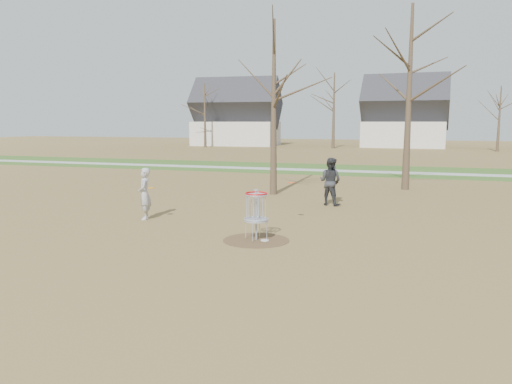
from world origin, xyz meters
TOP-DOWN VIEW (x-y plane):
  - ground at (0.00, 0.00)m, footprint 160.00×160.00m
  - green_band at (0.00, 21.00)m, footprint 160.00×8.00m
  - footpath at (0.00, 20.00)m, footprint 160.00×1.50m
  - dirt_circle at (0.00, 0.00)m, footprint 1.80×1.80m
  - player_standing at (-4.40, 1.67)m, footprint 0.64×0.73m
  - player_throwing at (0.88, 6.39)m, footprint 1.05×0.92m
  - disc_grounded at (0.24, -0.00)m, footprint 0.22×0.22m
  - discs_in_play at (-1.77, 2.11)m, footprint 4.59×1.29m
  - disc_golf_basket at (0.00, 0.00)m, footprint 0.64×0.64m
  - bare_trees at (1.78, 35.79)m, footprint 52.62×44.98m
  - houses_row at (4.32, 52.56)m, footprint 56.51×10.01m

SIDE VIEW (x-z plane):
  - ground at x=0.00m, z-range 0.00..0.00m
  - green_band at x=0.00m, z-range 0.00..0.01m
  - dirt_circle at x=0.00m, z-range 0.00..0.01m
  - footpath at x=0.00m, z-range 0.01..0.02m
  - disc_grounded at x=0.24m, z-range 0.01..0.03m
  - player_standing at x=-4.40m, z-range 0.00..1.70m
  - disc_golf_basket at x=0.00m, z-range 0.24..1.59m
  - player_throwing at x=0.88m, z-range 0.00..1.83m
  - discs_in_play at x=-1.77m, z-range 1.06..1.31m
  - houses_row at x=4.32m, z-range -0.11..7.15m
  - bare_trees at x=1.78m, z-range 0.85..9.85m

